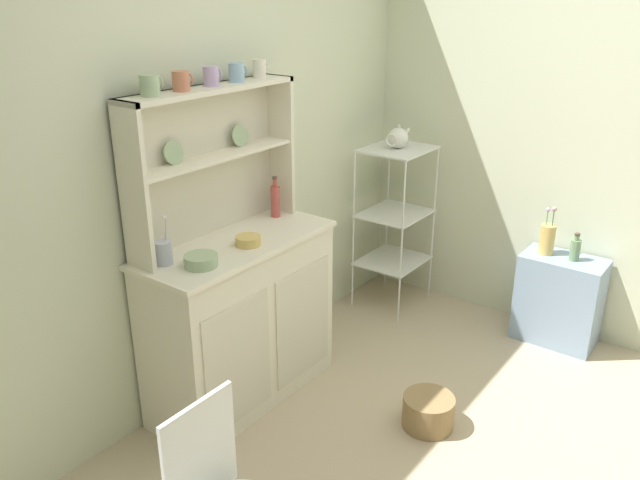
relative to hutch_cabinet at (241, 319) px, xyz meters
The scene contains 19 objects.
wall_back 0.84m from the hutch_cabinet, 62.05° to the left, with size 3.84×0.05×2.50m, color beige.
wall_right 2.37m from the hutch_cabinet, 37.83° to the right, with size 0.05×3.84×2.50m, color beige.
hutch_cabinet is the anchor object (origin of this frame).
hutch_shelf_unit 0.88m from the hutch_cabinet, 90.00° to the left, with size 1.00×0.18×0.74m.
bakers_rack 1.43m from the hutch_cabinet, ahead, with size 0.45×0.38×1.10m.
side_shelf_blue 1.96m from the hutch_cabinet, 36.24° to the right, with size 0.28×0.48×0.56m, color #849EBC.
floor_basket 1.06m from the hutch_cabinet, 69.12° to the right, with size 0.26×0.26×0.17m, color #93754C.
cup_sage_0 1.28m from the hutch_cabinet, 160.45° to the left, with size 0.10×0.08×0.09m.
cup_terracotta_1 1.24m from the hutch_cabinet, 144.56° to the left, with size 0.09×0.08×0.09m.
cup_lilac_2 1.23m from the hutch_cabinet, 85.01° to the left, with size 0.09×0.07×0.09m.
cup_sky_3 1.24m from the hutch_cabinet, 34.36° to the left, with size 0.09×0.08×0.09m.
cup_cream_4 1.28m from the hutch_cabinet, 19.61° to the left, with size 0.08×0.06×0.09m.
bowl_mixing_large 0.56m from the hutch_cabinet, 166.75° to the right, with size 0.15×0.15×0.05m, color #9EB78E.
bowl_floral_medium 0.46m from the hutch_cabinet, 90.00° to the right, with size 0.12×0.12×0.05m, color #DBB760.
jam_bottle 0.66m from the hutch_cabinet, 12.35° to the left, with size 0.05×0.05×0.23m.
utensil_jar 0.64m from the hutch_cabinet, 168.79° to the left, with size 0.08×0.08×0.23m.
porcelain_teapot 1.58m from the hutch_cabinet, ahead, with size 0.22×0.13×0.15m.
flower_vase 1.90m from the hutch_cabinet, 33.31° to the right, with size 0.09×0.09×0.30m.
oil_bottle 1.99m from the hutch_cabinet, 37.36° to the right, with size 0.06×0.06×0.17m.
Camera 1 is at (-2.25, -0.72, 2.08)m, focal length 36.17 mm.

